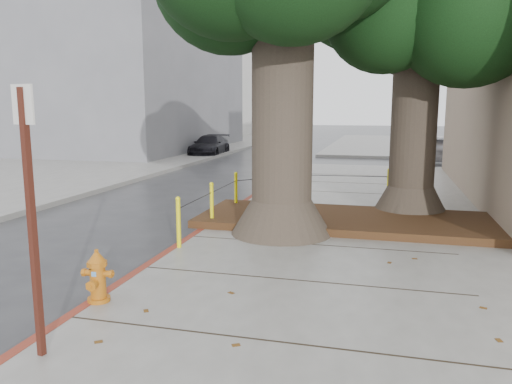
# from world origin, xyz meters

# --- Properties ---
(ground) EXTENTS (140.00, 140.00, 0.00)m
(ground) POSITION_xyz_m (0.00, 0.00, 0.00)
(ground) COLOR #28282B
(ground) RESTS_ON ground
(sidewalk_far) EXTENTS (16.00, 20.00, 0.15)m
(sidewalk_far) POSITION_xyz_m (6.00, 30.00, 0.07)
(sidewalk_far) COLOR slate
(sidewalk_far) RESTS_ON ground
(curb_red) EXTENTS (0.14, 26.00, 0.16)m
(curb_red) POSITION_xyz_m (-2.00, 2.50, 0.07)
(curb_red) COLOR maroon
(curb_red) RESTS_ON ground
(planter_bed) EXTENTS (6.40, 2.60, 0.16)m
(planter_bed) POSITION_xyz_m (0.90, 3.90, 0.23)
(planter_bed) COLOR black
(planter_bed) RESTS_ON sidewalk_main
(building_far_grey) EXTENTS (12.00, 16.00, 12.00)m
(building_far_grey) POSITION_xyz_m (-15.00, 22.00, 6.00)
(building_far_grey) COLOR slate
(building_far_grey) RESTS_ON ground
(building_far_white) EXTENTS (12.00, 18.00, 15.00)m
(building_far_white) POSITION_xyz_m (-17.00, 45.00, 7.50)
(building_far_white) COLOR silver
(building_far_white) RESTS_ON ground
(tree_far) EXTENTS (4.50, 3.80, 7.17)m
(tree_far) POSITION_xyz_m (2.64, 5.32, 5.02)
(tree_far) COLOR #4C3F33
(tree_far) RESTS_ON sidewalk_main
(bollard_ring) EXTENTS (3.79, 5.39, 0.95)m
(bollard_ring) POSITION_xyz_m (-0.87, 4.38, 0.66)
(bollard_ring) COLOR #FCEE0E
(bollard_ring) RESTS_ON sidewalk_main
(fire_hydrant) EXTENTS (0.37, 0.34, 0.71)m
(fire_hydrant) POSITION_xyz_m (-1.90, -1.46, 0.49)
(fire_hydrant) COLOR #C66B14
(fire_hydrant) RESTS_ON sidewalk_main
(signpost) EXTENTS (0.27, 0.08, 2.75)m
(signpost) POSITION_xyz_m (-1.67, -2.89, 1.70)
(signpost) COLOR #471911
(signpost) RESTS_ON sidewalk_main
(car_silver) EXTENTS (4.08, 1.77, 1.37)m
(car_silver) POSITION_xyz_m (4.20, 18.39, 0.68)
(car_silver) COLOR #ADADB3
(car_silver) RESTS_ON ground
(car_dark) EXTENTS (1.79, 3.98, 1.13)m
(car_dark) POSITION_xyz_m (-7.88, 19.45, 0.57)
(car_dark) COLOR black
(car_dark) RESTS_ON ground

